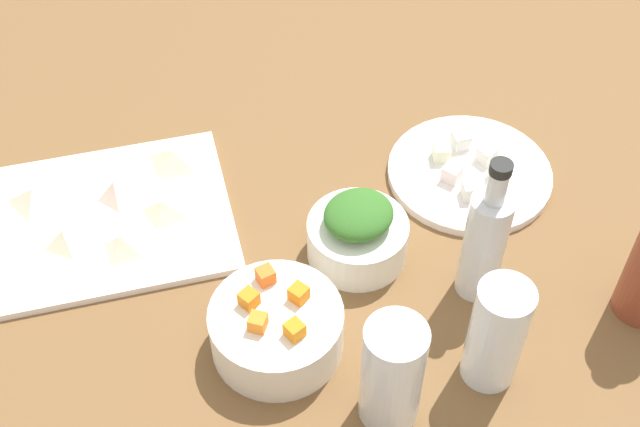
{
  "coord_description": "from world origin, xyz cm",
  "views": [
    {
      "loc": [
        21.3,
        64.55,
        83.38
      ],
      "look_at": [
        0.0,
        0.0,
        8.0
      ],
      "focal_mm": 47.41,
      "sensor_mm": 36.0,
      "label": 1
    }
  ],
  "objects": [
    {
      "name": "tabletop",
      "position": [
        0.0,
        0.0,
        1.5
      ],
      "size": [
        190.0,
        190.0,
        3.0
      ],
      "primitive_type": "cube",
      "color": "brown",
      "rests_on": "ground"
    },
    {
      "name": "dumpling_2",
      "position": [
        30.05,
        -8.6,
        5.13
      ],
      "size": [
        4.61,
        4.94,
        2.26
      ],
      "primitive_type": "pyramid",
      "rotation": [
        0.0,
        0.0,
        4.89
      ],
      "color": "beige",
      "rests_on": "cutting_board"
    },
    {
      "name": "carrot_cube_1",
      "position": [
        9.12,
        8.54,
        10.0
      ],
      "size": [
        2.11,
        2.11,
        1.8
      ],
      "primitive_type": "cube",
      "rotation": [
        0.0,
        0.0,
        1.77
      ],
      "color": "orange",
      "rests_on": "bowl_carrots"
    },
    {
      "name": "tofu_cube_0",
      "position": [
        -20.37,
        -0.03,
        5.3
      ],
      "size": [
        2.65,
        2.65,
        2.2
      ],
      "primitive_type": "cube",
      "rotation": [
        0.0,
        0.0,
        2.91
      ],
      "color": "silver",
      "rests_on": "plate_tofu"
    },
    {
      "name": "dumpling_4",
      "position": [
        23.52,
        -5.14,
        5.32
      ],
      "size": [
        5.63,
        5.63,
        2.63
      ],
      "primitive_type": "pyramid",
      "rotation": [
        0.0,
        0.0,
        2.41
      ],
      "color": "beige",
      "rests_on": "cutting_board"
    },
    {
      "name": "bowl_carrots",
      "position": [
        9.35,
        13.12,
        6.05
      ],
      "size": [
        14.76,
        14.76,
        6.1
      ],
      "primitive_type": "cylinder",
      "color": "white",
      "rests_on": "tabletop"
    },
    {
      "name": "bottle_0",
      "position": [
        -15.25,
        12.57,
        11.2
      ],
      "size": [
        4.87,
        4.87,
        20.41
      ],
      "color": "silver",
      "rests_on": "tabletop"
    },
    {
      "name": "dumpling_5",
      "position": [
        17.64,
        -9.48,
        5.21
      ],
      "size": [
        5.86,
        5.71,
        2.42
      ],
      "primitive_type": "pyramid",
      "rotation": [
        0.0,
        0.0,
        2.57
      ],
      "color": "beige",
      "rests_on": "cutting_board"
    },
    {
      "name": "dumpling_1",
      "position": [
        22.89,
        -14.33,
        5.41
      ],
      "size": [
        3.76,
        4.33,
        2.82
      ],
      "primitive_type": "pyramid",
      "rotation": [
        0.0,
        0.0,
        4.67
      ],
      "color": "beige",
      "rests_on": "cutting_board"
    },
    {
      "name": "drinking_glass_0",
      "position": [
        -11.52,
        23.51,
        10.09
      ],
      "size": [
        5.95,
        5.95,
        14.17
      ],
      "primitive_type": "cylinder",
      "color": "white",
      "rests_on": "tabletop"
    },
    {
      "name": "tofu_cube_5",
      "position": [
        -22.99,
        -8.99,
        5.3
      ],
      "size": [
        2.21,
        2.21,
        2.2
      ],
      "primitive_type": "cube",
      "rotation": [
        0.0,
        0.0,
        3.14
      ],
      "color": "silver",
      "rests_on": "plate_tofu"
    },
    {
      "name": "tofu_cube_4",
      "position": [
        -19.31,
        -3.67,
        5.3
      ],
      "size": [
        3.09,
        3.09,
        2.2
      ],
      "primitive_type": "cube",
      "rotation": [
        0.0,
        0.0,
        2.23
      ],
      "color": "white",
      "rests_on": "plate_tofu"
    },
    {
      "name": "bowl_greens",
      "position": [
        -3.64,
        3.38,
        5.68
      ],
      "size": [
        12.21,
        12.21,
        5.36
      ],
      "primitive_type": "cylinder",
      "color": "white",
      "rests_on": "tabletop"
    },
    {
      "name": "chopped_greens_mound",
      "position": [
        -3.64,
        3.38,
        10.1
      ],
      "size": [
        10.88,
        10.5,
        3.48
      ],
      "primitive_type": "ellipsoid",
      "rotation": [
        0.0,
        0.0,
        0.39
      ],
      "color": "#326824",
      "rests_on": "bowl_greens"
    },
    {
      "name": "drinking_glass_1",
      "position": [
        0.5,
        24.55,
        10.12
      ],
      "size": [
        6.41,
        6.41,
        14.25
      ],
      "primitive_type": "cylinder",
      "color": "white",
      "rests_on": "tabletop"
    },
    {
      "name": "carrot_cube_0",
      "position": [
        11.59,
        14.26,
        10.0
      ],
      "size": [
        2.5,
        2.5,
        1.8
      ],
      "primitive_type": "cube",
      "rotation": [
        0.0,
        0.0,
        0.98
      ],
      "color": "orange",
      "rests_on": "bowl_carrots"
    },
    {
      "name": "plate_tofu",
      "position": [
        -22.41,
        -4.42,
        3.6
      ],
      "size": [
        21.74,
        21.74,
        1.2
      ],
      "primitive_type": "cylinder",
      "color": "white",
      "rests_on": "tabletop"
    },
    {
      "name": "tofu_cube_2",
      "position": [
        -19.6,
        -7.66,
        5.3
      ],
      "size": [
        2.73,
        2.73,
        2.2
      ],
      "primitive_type": "cube",
      "rotation": [
        0.0,
        0.0,
        2.86
      ],
      "color": "#E9F3CB",
      "rests_on": "plate_tofu"
    },
    {
      "name": "dumpling_3",
      "position": [
        32.84,
        -16.63,
        5.22
      ],
      "size": [
        7.02,
        6.84,
        2.43
      ],
      "primitive_type": "pyramid",
      "rotation": [
        0.0,
        0.0,
        5.92
      ],
      "color": "beige",
      "rests_on": "cutting_board"
    },
    {
      "name": "carrot_cube_2",
      "position": [
        11.68,
        11.02,
        10.0
      ],
      "size": [
        2.46,
        2.46,
        1.8
      ],
      "primitive_type": "cube",
      "rotation": [
        0.0,
        0.0,
        0.53
      ],
      "color": "orange",
      "rests_on": "bowl_carrots"
    },
    {
      "name": "tofu_cube_3",
      "position": [
        -25.15,
        -5.4,
        5.3
      ],
      "size": [
        2.84,
        2.84,
        2.2
      ],
      "primitive_type": "cube",
      "rotation": [
        0.0,
        0.0,
        1.94
      ],
      "color": "silver",
      "rests_on": "plate_tofu"
    },
    {
      "name": "carrot_cube_4",
      "position": [
        6.4,
        12.03,
        10.0
      ],
      "size": [
        2.49,
        2.49,
        1.8
      ],
      "primitive_type": "cube",
      "rotation": [
        0.0,
        0.0,
        2.15
      ],
      "color": "orange",
      "rests_on": "bowl_carrots"
    },
    {
      "name": "carrot_cube_3",
      "position": [
        8.2,
        16.38,
        10.0
      ],
      "size": [
        2.35,
        2.35,
        1.8
      ],
      "primitive_type": "cube",
      "rotation": [
        0.0,
        0.0,
        0.39
      ],
      "color": "orange",
      "rests_on": "bowl_carrots"
    },
    {
      "name": "dumpling_0",
      "position": [
        14.82,
        -18.13,
        5.28
      ],
      "size": [
        7.3,
        7.31,
        2.56
      ],
      "primitive_type": "pyramid",
      "rotation": [
        0.0,
        0.0,
        5.48
      ],
      "color": "beige",
      "rests_on": "cutting_board"
    },
    {
      "name": "cutting_board",
      "position": [
        23.61,
        -11.33,
        3.5
      ],
      "size": [
        30.43,
        26.68,
        1.0
      ],
      "primitive_type": "cube",
      "rotation": [
        0.0,
        0.0,
        -0.07
      ],
      "color": "white",
      "rests_on": "tabletop"
    },
    {
      "name": "tofu_cube_1",
      "position": [
        -24.87,
        -1.58,
        5.3
      ],
      "size": [
        2.99,
        2.99,
        2.2
      ],
      "primitive_type": "cube",
      "rotation": [
        0.0,
        0.0,
        2.63
      ],
      "color": "white",
      "rests_on": "plate_tofu"
    }
  ]
}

